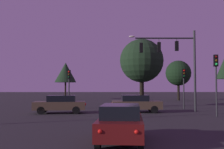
{
  "coord_description": "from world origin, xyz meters",
  "views": [
    {
      "loc": [
        -2.13,
        -6.23,
        2.23
      ],
      "look_at": [
        -1.72,
        16.48,
        3.33
      ],
      "focal_mm": 41.35,
      "sensor_mm": 36.0,
      "label": 1
    }
  ],
  "objects_px": {
    "traffic_light_median": "(69,81)",
    "car_crossing_left": "(60,104)",
    "tree_left_far": "(178,73)",
    "tree_right_cluster": "(66,73)",
    "traffic_light_corner_right": "(216,73)",
    "car_crossing_right": "(136,103)",
    "car_nearside_lane": "(121,123)",
    "traffic_signal_mast_arm": "(175,56)",
    "traffic_light_corner_left": "(184,80)",
    "tree_center_horizon": "(142,61)"
  },
  "relations": [
    {
      "from": "tree_right_cluster",
      "to": "car_nearside_lane",
      "type": "bearing_deg",
      "value": -77.38
    },
    {
      "from": "traffic_signal_mast_arm",
      "to": "traffic_light_corner_right",
      "type": "height_order",
      "value": "traffic_signal_mast_arm"
    },
    {
      "from": "tree_left_far",
      "to": "traffic_signal_mast_arm",
      "type": "bearing_deg",
      "value": -106.38
    },
    {
      "from": "car_nearside_lane",
      "to": "tree_right_cluster",
      "type": "height_order",
      "value": "tree_right_cluster"
    },
    {
      "from": "traffic_light_corner_right",
      "to": "traffic_light_median",
      "type": "distance_m",
      "value": 14.28
    },
    {
      "from": "tree_center_horizon",
      "to": "traffic_light_corner_right",
      "type": "bearing_deg",
      "value": -65.25
    },
    {
      "from": "tree_left_far",
      "to": "tree_center_horizon",
      "type": "bearing_deg",
      "value": -119.64
    },
    {
      "from": "car_crossing_left",
      "to": "tree_left_far",
      "type": "bearing_deg",
      "value": 52.76
    },
    {
      "from": "traffic_light_corner_left",
      "to": "car_crossing_left",
      "type": "xyz_separation_m",
      "value": [
        -11.77,
        -3.94,
        -2.1
      ]
    },
    {
      "from": "traffic_signal_mast_arm",
      "to": "traffic_light_median",
      "type": "distance_m",
      "value": 10.9
    },
    {
      "from": "traffic_light_corner_left",
      "to": "tree_center_horizon",
      "type": "distance_m",
      "value": 5.34
    },
    {
      "from": "car_nearside_lane",
      "to": "car_crossing_right",
      "type": "bearing_deg",
      "value": 80.68
    },
    {
      "from": "traffic_light_corner_left",
      "to": "traffic_light_median",
      "type": "relative_size",
      "value": 1.02
    },
    {
      "from": "traffic_light_corner_left",
      "to": "car_crossing_left",
      "type": "relative_size",
      "value": 0.91
    },
    {
      "from": "tree_center_horizon",
      "to": "car_crossing_left",
      "type": "bearing_deg",
      "value": -139.21
    },
    {
      "from": "car_crossing_left",
      "to": "traffic_signal_mast_arm",
      "type": "bearing_deg",
      "value": 7.68
    },
    {
      "from": "tree_right_cluster",
      "to": "tree_center_horizon",
      "type": "bearing_deg",
      "value": -57.51
    },
    {
      "from": "traffic_light_corner_left",
      "to": "car_nearside_lane",
      "type": "xyz_separation_m",
      "value": [
        -7.21,
        -15.49,
        -2.1
      ]
    },
    {
      "from": "traffic_signal_mast_arm",
      "to": "car_crossing_left",
      "type": "bearing_deg",
      "value": -172.32
    },
    {
      "from": "traffic_light_corner_right",
      "to": "traffic_light_corner_left",
      "type": "bearing_deg",
      "value": 94.21
    },
    {
      "from": "traffic_light_corner_left",
      "to": "traffic_light_corner_right",
      "type": "xyz_separation_m",
      "value": [
        0.49,
        -6.66,
        0.41
      ]
    },
    {
      "from": "traffic_signal_mast_arm",
      "to": "traffic_light_corner_right",
      "type": "relative_size",
      "value": 1.59
    },
    {
      "from": "car_nearside_lane",
      "to": "traffic_light_corner_right",
      "type": "bearing_deg",
      "value": 48.91
    },
    {
      "from": "car_crossing_left",
      "to": "car_crossing_right",
      "type": "height_order",
      "value": "same"
    },
    {
      "from": "traffic_light_median",
      "to": "car_crossing_left",
      "type": "height_order",
      "value": "traffic_light_median"
    },
    {
      "from": "traffic_light_corner_left",
      "to": "car_crossing_left",
      "type": "bearing_deg",
      "value": -161.5
    },
    {
      "from": "traffic_signal_mast_arm",
      "to": "traffic_light_corner_left",
      "type": "bearing_deg",
      "value": 58.32
    },
    {
      "from": "traffic_light_corner_right",
      "to": "tree_left_far",
      "type": "relative_size",
      "value": 0.7
    },
    {
      "from": "car_crossing_left",
      "to": "tree_right_cluster",
      "type": "xyz_separation_m",
      "value": [
        -3.58,
        24.78,
        4.06
      ]
    },
    {
      "from": "traffic_light_corner_right",
      "to": "tree_right_cluster",
      "type": "height_order",
      "value": "tree_right_cluster"
    },
    {
      "from": "traffic_light_corner_left",
      "to": "traffic_light_corner_right",
      "type": "bearing_deg",
      "value": -85.79
    },
    {
      "from": "tree_left_far",
      "to": "tree_center_horizon",
      "type": "relative_size",
      "value": 0.88
    },
    {
      "from": "car_nearside_lane",
      "to": "tree_right_cluster",
      "type": "bearing_deg",
      "value": 102.62
    },
    {
      "from": "car_crossing_right",
      "to": "car_nearside_lane",
      "type": "bearing_deg",
      "value": -99.32
    },
    {
      "from": "traffic_light_corner_right",
      "to": "tree_right_cluster",
      "type": "bearing_deg",
      "value": 119.94
    },
    {
      "from": "traffic_light_corner_right",
      "to": "tree_center_horizon",
      "type": "height_order",
      "value": "tree_center_horizon"
    },
    {
      "from": "traffic_light_median",
      "to": "car_crossing_left",
      "type": "distance_m",
      "value": 5.08
    },
    {
      "from": "car_crossing_left",
      "to": "tree_center_horizon",
      "type": "height_order",
      "value": "tree_center_horizon"
    },
    {
      "from": "traffic_light_corner_left",
      "to": "car_crossing_right",
      "type": "relative_size",
      "value": 0.93
    },
    {
      "from": "traffic_light_median",
      "to": "tree_center_horizon",
      "type": "relative_size",
      "value": 0.52
    },
    {
      "from": "traffic_light_median",
      "to": "tree_right_cluster",
      "type": "xyz_separation_m",
      "value": [
        -3.62,
        20.13,
        2.03
      ]
    },
    {
      "from": "tree_left_far",
      "to": "tree_right_cluster",
      "type": "relative_size",
      "value": 1.0
    },
    {
      "from": "traffic_light_median",
      "to": "tree_right_cluster",
      "type": "relative_size",
      "value": 0.6
    },
    {
      "from": "traffic_signal_mast_arm",
      "to": "car_crossing_right",
      "type": "bearing_deg",
      "value": -168.76
    },
    {
      "from": "traffic_light_corner_left",
      "to": "tree_right_cluster",
      "type": "distance_m",
      "value": 25.96
    },
    {
      "from": "traffic_signal_mast_arm",
      "to": "car_nearside_lane",
      "type": "relative_size",
      "value": 1.77
    },
    {
      "from": "traffic_light_corner_left",
      "to": "tree_right_cluster",
      "type": "height_order",
      "value": "tree_right_cluster"
    },
    {
      "from": "car_crossing_right",
      "to": "tree_right_cluster",
      "type": "bearing_deg",
      "value": 112.79
    },
    {
      "from": "traffic_light_median",
      "to": "car_crossing_right",
      "type": "bearing_deg",
      "value": -31.58
    },
    {
      "from": "car_crossing_left",
      "to": "car_crossing_right",
      "type": "bearing_deg",
      "value": 5.68
    }
  ]
}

